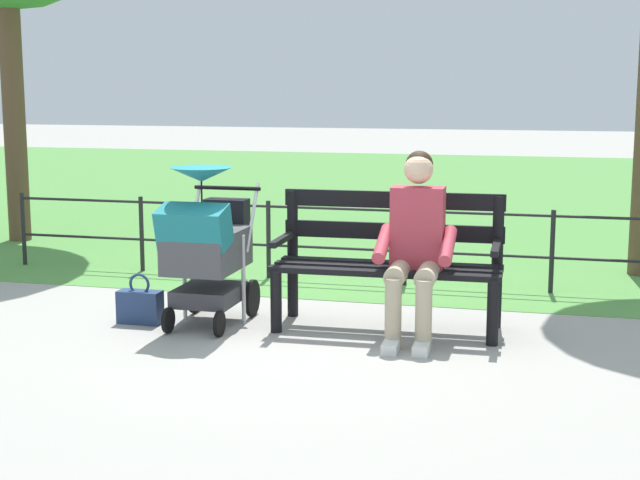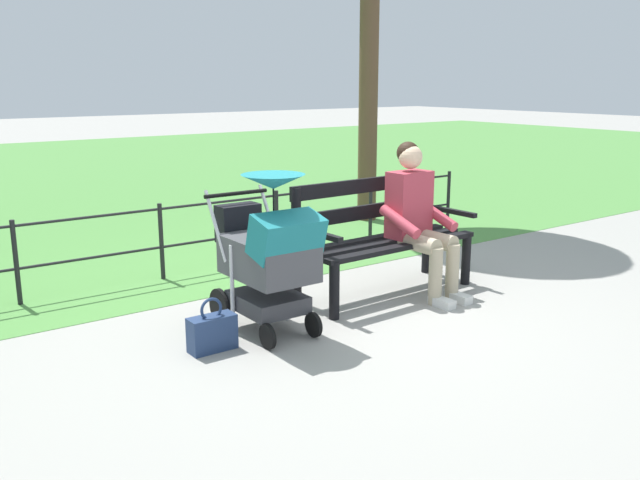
# 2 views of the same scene
# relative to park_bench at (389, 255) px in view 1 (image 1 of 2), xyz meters

# --- Properties ---
(ground_plane) EXTENTS (60.00, 60.00, 0.00)m
(ground_plane) POSITION_rel_park_bench_xyz_m (0.74, 0.12, -0.53)
(ground_plane) COLOR #9E9B93
(grass_lawn) EXTENTS (40.00, 16.00, 0.01)m
(grass_lawn) POSITION_rel_park_bench_xyz_m (0.74, -8.68, -0.52)
(grass_lawn) COLOR #518E42
(grass_lawn) RESTS_ON ground
(park_bench) EXTENTS (1.61, 0.64, 0.96)m
(park_bench) POSITION_rel_park_bench_xyz_m (0.00, 0.00, 0.00)
(park_bench) COLOR black
(park_bench) RESTS_ON ground
(person_on_bench) EXTENTS (0.54, 0.74, 1.28)m
(person_on_bench) POSITION_rel_park_bench_xyz_m (-0.22, 0.22, 0.15)
(person_on_bench) COLOR tan
(person_on_bench) RESTS_ON ground
(stroller) EXTENTS (0.52, 0.89, 1.15)m
(stroller) POSITION_rel_park_bench_xyz_m (1.27, 0.27, 0.07)
(stroller) COLOR black
(stroller) RESTS_ON ground
(handbag) EXTENTS (0.32, 0.14, 0.37)m
(handbag) POSITION_rel_park_bench_xyz_m (1.77, 0.34, -0.40)
(handbag) COLOR navy
(handbag) RESTS_ON ground
(park_fence) EXTENTS (6.20, 0.04, 0.70)m
(park_fence) POSITION_rel_park_bench_xyz_m (0.74, -1.43, -0.11)
(park_fence) COLOR black
(park_fence) RESTS_ON ground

